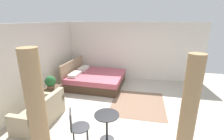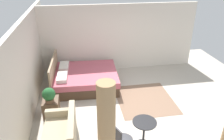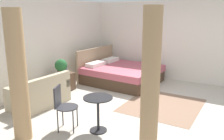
{
  "view_description": "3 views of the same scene",
  "coord_description": "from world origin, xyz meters",
  "px_view_note": "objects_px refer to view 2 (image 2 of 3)",
  "views": [
    {
      "loc": [
        -4.69,
        -0.45,
        2.72
      ],
      "look_at": [
        0.47,
        0.56,
        1.08
      ],
      "focal_mm": 26.1,
      "sensor_mm": 36.0,
      "label": 1
    },
    {
      "loc": [
        -5.44,
        1.69,
        3.94
      ],
      "look_at": [
        0.48,
        0.68,
        1.04
      ],
      "focal_mm": 35.38,
      "sensor_mm": 36.0,
      "label": 2
    },
    {
      "loc": [
        -5.08,
        -2.1,
        2.23
      ],
      "look_at": [
        -0.07,
        0.88,
        0.82
      ],
      "focal_mm": 38.14,
      "sensor_mm": 36.0,
      "label": 3
    }
  ],
  "objects_px": {
    "nightstand": "(51,108)",
    "cafe_chair_near_window": "(120,139)",
    "couch": "(61,135)",
    "vase": "(49,96)",
    "balcony_table": "(144,129)",
    "potted_plant": "(49,95)",
    "bed": "(84,78)"
  },
  "relations": [
    {
      "from": "nightstand",
      "to": "cafe_chair_near_window",
      "type": "relative_size",
      "value": 0.59
    },
    {
      "from": "couch",
      "to": "vase",
      "type": "relative_size",
      "value": 9.66
    },
    {
      "from": "vase",
      "to": "balcony_table",
      "type": "relative_size",
      "value": 0.21
    },
    {
      "from": "potted_plant",
      "to": "cafe_chair_near_window",
      "type": "height_order",
      "value": "potted_plant"
    },
    {
      "from": "bed",
      "to": "vase",
      "type": "bearing_deg",
      "value": 144.62
    },
    {
      "from": "couch",
      "to": "vase",
      "type": "xyz_separation_m",
      "value": [
        1.33,
        0.36,
        0.32
      ]
    },
    {
      "from": "balcony_table",
      "to": "cafe_chair_near_window",
      "type": "distance_m",
      "value": 0.69
    },
    {
      "from": "vase",
      "to": "balcony_table",
      "type": "xyz_separation_m",
      "value": [
        -1.67,
        -2.28,
        -0.12
      ]
    },
    {
      "from": "potted_plant",
      "to": "balcony_table",
      "type": "distance_m",
      "value": 2.68
    },
    {
      "from": "couch",
      "to": "potted_plant",
      "type": "height_order",
      "value": "potted_plant"
    },
    {
      "from": "bed",
      "to": "vase",
      "type": "height_order",
      "value": "bed"
    },
    {
      "from": "couch",
      "to": "potted_plant",
      "type": "bearing_deg",
      "value": 16.28
    },
    {
      "from": "balcony_table",
      "to": "cafe_chair_near_window",
      "type": "xyz_separation_m",
      "value": [
        -0.28,
        0.62,
        0.06
      ]
    },
    {
      "from": "couch",
      "to": "potted_plant",
      "type": "distance_m",
      "value": 1.25
    },
    {
      "from": "bed",
      "to": "couch",
      "type": "bearing_deg",
      "value": 166.14
    },
    {
      "from": "nightstand",
      "to": "potted_plant",
      "type": "bearing_deg",
      "value": 179.98
    },
    {
      "from": "nightstand",
      "to": "balcony_table",
      "type": "relative_size",
      "value": 0.75
    },
    {
      "from": "vase",
      "to": "cafe_chair_near_window",
      "type": "xyz_separation_m",
      "value": [
        -1.95,
        -1.65,
        -0.06
      ]
    },
    {
      "from": "bed",
      "to": "potted_plant",
      "type": "height_order",
      "value": "bed"
    },
    {
      "from": "nightstand",
      "to": "vase",
      "type": "relative_size",
      "value": 3.52
    },
    {
      "from": "couch",
      "to": "vase",
      "type": "height_order",
      "value": "couch"
    },
    {
      "from": "nightstand",
      "to": "balcony_table",
      "type": "bearing_deg",
      "value": -124.59
    },
    {
      "from": "bed",
      "to": "potted_plant",
      "type": "distance_m",
      "value": 2.03
    },
    {
      "from": "couch",
      "to": "cafe_chair_near_window",
      "type": "xyz_separation_m",
      "value": [
        -0.62,
        -1.29,
        0.26
      ]
    },
    {
      "from": "vase",
      "to": "cafe_chair_near_window",
      "type": "bearing_deg",
      "value": -139.73
    },
    {
      "from": "couch",
      "to": "balcony_table",
      "type": "xyz_separation_m",
      "value": [
        -0.34,
        -1.92,
        0.2
      ]
    },
    {
      "from": "bed",
      "to": "nightstand",
      "type": "distance_m",
      "value": 1.89
    },
    {
      "from": "potted_plant",
      "to": "vase",
      "type": "distance_m",
      "value": 0.27
    },
    {
      "from": "balcony_table",
      "to": "nightstand",
      "type": "bearing_deg",
      "value": 55.41
    },
    {
      "from": "potted_plant",
      "to": "cafe_chair_near_window",
      "type": "bearing_deg",
      "value": -136.94
    },
    {
      "from": "vase",
      "to": "potted_plant",
      "type": "bearing_deg",
      "value": -170.85
    },
    {
      "from": "nightstand",
      "to": "balcony_table",
      "type": "height_order",
      "value": "balcony_table"
    }
  ]
}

